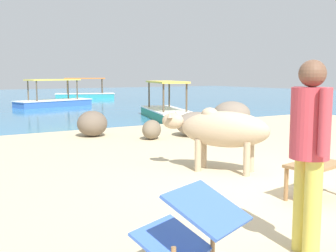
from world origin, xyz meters
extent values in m
cube|color=#CCB78E|center=(0.00, 0.00, 0.02)|extent=(18.00, 14.00, 0.04)
cylinder|color=tan|center=(-0.51, 1.38, 0.29)|extent=(0.10, 0.10, 0.51)
cylinder|color=tan|center=(-0.28, 1.55, 0.29)|extent=(0.10, 0.10, 0.51)
cylinder|color=tan|center=(-0.07, 0.76, 0.29)|extent=(0.10, 0.10, 0.51)
cylinder|color=tan|center=(0.16, 0.92, 0.29)|extent=(0.10, 0.10, 0.51)
ellipsoid|color=tan|center=(-0.17, 1.15, 0.70)|extent=(1.22, 1.43, 0.56)
ellipsoid|color=tan|center=(-0.67, 1.86, 0.79)|extent=(0.39, 0.43, 0.26)
cone|color=tan|center=(-0.77, 1.78, 0.91)|extent=(0.13, 0.13, 0.09)
cone|color=tan|center=(-0.56, 1.93, 0.91)|extent=(0.13, 0.13, 0.09)
ellipsoid|color=tan|center=(-0.31, 1.35, 0.94)|extent=(0.33, 0.34, 0.19)
cube|color=olive|center=(-0.15, -0.53, 0.46)|extent=(0.82, 0.55, 0.04)
cylinder|color=olive|center=(0.16, -0.31, 0.24)|extent=(0.05, 0.05, 0.40)
cylinder|color=olive|center=(-0.51, -0.41, 0.24)|extent=(0.05, 0.05, 0.40)
cylinder|color=olive|center=(-0.45, -0.76, 0.24)|extent=(0.05, 0.05, 0.40)
cylinder|color=#2D6B38|center=(-0.06, -0.49, 0.59)|extent=(0.07, 0.07, 0.22)
cylinder|color=#2D6B38|center=(-0.06, -0.49, 0.73)|extent=(0.03, 0.03, 0.06)
cylinder|color=yellow|center=(-0.06, -0.49, 0.77)|extent=(0.03, 0.03, 0.02)
cylinder|color=olive|center=(-2.47, -0.93, 0.11)|extent=(0.04, 0.04, 0.14)
cylinder|color=olive|center=(-2.32, -1.31, 0.21)|extent=(0.04, 0.04, 0.34)
cube|color=#3D66C6|center=(-2.64, -1.21, 0.28)|extent=(0.64, 0.59, 0.21)
cube|color=#3D66C6|center=(-2.52, -1.50, 0.61)|extent=(0.65, 0.62, 0.23)
cylinder|color=#DBC64C|center=(-1.48, -1.46, 0.45)|extent=(0.14, 0.14, 0.82)
cylinder|color=#DBC64C|center=(-1.54, -1.62, 0.45)|extent=(0.14, 0.14, 0.82)
cylinder|color=#CC3D47|center=(-1.51, -1.54, 1.15)|extent=(0.32, 0.32, 0.58)
cylinder|color=#CC3D47|center=(-1.43, -1.34, 1.18)|extent=(0.09, 0.09, 0.52)
cylinder|color=#CC3D47|center=(-1.59, -1.73, 1.18)|extent=(0.09, 0.09, 0.52)
sphere|color=brown|center=(-1.51, -1.54, 1.55)|extent=(0.22, 0.22, 0.22)
ellipsoid|color=#6B5B4C|center=(-0.53, 5.73, 0.35)|extent=(1.04, 1.06, 0.62)
ellipsoid|color=#756651|center=(0.47, 4.56, 0.27)|extent=(0.71, 0.69, 0.45)
ellipsoid|color=gray|center=(3.75, 5.58, 0.40)|extent=(1.47, 1.46, 0.72)
ellipsoid|color=gray|center=(1.67, 4.46, 0.33)|extent=(1.25, 1.21, 0.59)
cube|color=teal|center=(5.26, 21.55, 0.16)|extent=(3.76, 2.29, 0.28)
cube|color=white|center=(5.26, 21.55, 0.32)|extent=(3.84, 2.36, 0.04)
cylinder|color=brown|center=(4.11, 21.57, 0.77)|extent=(0.06, 0.06, 0.95)
cylinder|color=brown|center=(4.38, 22.29, 0.77)|extent=(0.06, 0.06, 0.95)
cylinder|color=brown|center=(6.14, 20.82, 0.77)|extent=(0.06, 0.06, 0.95)
cylinder|color=brown|center=(6.41, 21.54, 0.77)|extent=(0.06, 0.06, 0.95)
cube|color=orange|center=(5.26, 21.55, 1.28)|extent=(2.69, 1.75, 0.06)
cube|color=#3866B7|center=(1.56, 15.90, 0.16)|extent=(3.76, 2.01, 0.28)
cube|color=white|center=(1.56, 15.90, 0.32)|extent=(3.85, 2.08, 0.04)
cylinder|color=brown|center=(2.50, 16.56, 0.77)|extent=(0.06, 0.06, 0.95)
cylinder|color=brown|center=(2.70, 15.81, 0.77)|extent=(0.06, 0.06, 0.95)
cylinder|color=brown|center=(0.41, 15.99, 0.77)|extent=(0.06, 0.06, 0.95)
cylinder|color=brown|center=(0.62, 15.25, 0.77)|extent=(0.06, 0.06, 0.95)
cube|color=#EFD14C|center=(1.56, 15.90, 1.28)|extent=(2.68, 1.57, 0.06)
cube|color=#338E66|center=(3.30, 8.50, 0.16)|extent=(2.10, 3.76, 0.28)
cube|color=white|center=(3.30, 8.50, 0.32)|extent=(2.18, 3.85, 0.04)
cylinder|color=brown|center=(3.25, 9.64, 0.77)|extent=(0.06, 0.06, 0.95)
cylinder|color=brown|center=(3.99, 9.42, 0.77)|extent=(0.06, 0.06, 0.95)
cylinder|color=brown|center=(2.62, 7.58, 0.77)|extent=(0.06, 0.06, 0.95)
cylinder|color=brown|center=(3.36, 7.35, 0.77)|extent=(0.06, 0.06, 0.95)
cube|color=#EFD14C|center=(3.30, 8.50, 1.28)|extent=(1.63, 2.68, 0.06)
camera|label=1|loc=(-4.26, -3.78, 1.55)|focal=44.60mm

